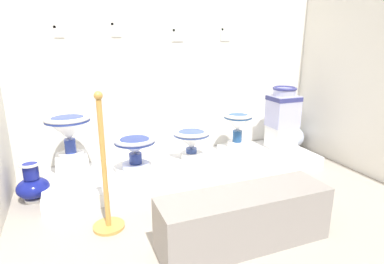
% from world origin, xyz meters
% --- Properties ---
extents(ground_plane, '(5.51, 5.59, 0.02)m').
position_xyz_m(ground_plane, '(1.76, 0.80, -0.01)').
color(ground_plane, '#A3998C').
extents(wall_back, '(3.71, 0.06, 2.96)m').
position_xyz_m(wall_back, '(1.76, 2.82, 1.48)').
color(wall_back, white).
rests_on(wall_back, ground_plane).
extents(display_platform, '(2.96, 0.83, 0.12)m').
position_xyz_m(display_platform, '(1.76, 2.36, 0.06)').
color(display_platform, white).
rests_on(display_platform, ground_plane).
extents(plinth_block_tall_cobalt, '(0.29, 0.37, 0.22)m').
position_xyz_m(plinth_block_tall_cobalt, '(0.55, 2.42, 0.23)').
color(plinth_block_tall_cobalt, white).
rests_on(plinth_block_tall_cobalt, display_platform).
extents(antique_toilet_tall_cobalt, '(0.42, 0.42, 0.41)m').
position_xyz_m(antique_toilet_tall_cobalt, '(0.55, 2.42, 0.63)').
color(antique_toilet_tall_cobalt, white).
rests_on(antique_toilet_tall_cobalt, plinth_block_tall_cobalt).
extents(plinth_block_rightmost, '(0.37, 0.34, 0.05)m').
position_xyz_m(plinth_block_rightmost, '(1.14, 2.30, 0.15)').
color(plinth_block_rightmost, white).
rests_on(plinth_block_rightmost, display_platform).
extents(antique_toilet_rightmost, '(0.42, 0.42, 0.33)m').
position_xyz_m(antique_toilet_rightmost, '(1.14, 2.30, 0.41)').
color(antique_toilet_rightmost, '#B6BFE9').
rests_on(antique_toilet_rightmost, plinth_block_rightmost).
extents(plinth_block_pale_glazed, '(0.40, 0.39, 0.08)m').
position_xyz_m(plinth_block_pale_glazed, '(1.74, 2.30, 0.17)').
color(plinth_block_pale_glazed, white).
rests_on(plinth_block_pale_glazed, display_platform).
extents(antique_toilet_pale_glazed, '(0.39, 0.39, 0.31)m').
position_xyz_m(antique_toilet_pale_glazed, '(1.74, 2.30, 0.41)').
color(antique_toilet_pale_glazed, white).
rests_on(antique_toilet_pale_glazed, plinth_block_pale_glazed).
extents(plinth_block_squat_floral, '(0.36, 0.32, 0.08)m').
position_xyz_m(plinth_block_squat_floral, '(2.37, 2.45, 0.16)').
color(plinth_block_squat_floral, white).
rests_on(plinth_block_squat_floral, display_platform).
extents(antique_toilet_squat_floral, '(0.34, 0.34, 0.40)m').
position_xyz_m(antique_toilet_squat_floral, '(2.37, 2.45, 0.49)').
color(antique_toilet_squat_floral, white).
rests_on(antique_toilet_squat_floral, plinth_block_squat_floral).
extents(plinth_block_leftmost, '(0.29, 0.28, 0.28)m').
position_xyz_m(plinth_block_leftmost, '(2.97, 2.41, 0.26)').
color(plinth_block_leftmost, white).
rests_on(plinth_block_leftmost, display_platform).
extents(antique_toilet_leftmost, '(0.33, 0.29, 0.48)m').
position_xyz_m(antique_toilet_leftmost, '(2.97, 2.41, 0.65)').
color(antique_toilet_leftmost, '#B0B2E0').
rests_on(antique_toilet_leftmost, plinth_block_leftmost).
extents(info_placard_first, '(0.10, 0.01, 0.12)m').
position_xyz_m(info_placard_first, '(0.56, 2.79, 1.50)').
color(info_placard_first, white).
extents(info_placard_second, '(0.11, 0.01, 0.15)m').
position_xyz_m(info_placard_second, '(1.11, 2.79, 1.52)').
color(info_placard_second, white).
extents(info_placard_third, '(0.13, 0.01, 0.14)m').
position_xyz_m(info_placard_third, '(1.77, 2.79, 1.47)').
color(info_placard_third, white).
extents(info_placard_fourth, '(0.13, 0.01, 0.16)m').
position_xyz_m(info_placard_fourth, '(2.36, 2.79, 1.49)').
color(info_placard_fourth, white).
extents(decorative_vase_spare, '(0.29, 0.29, 0.37)m').
position_xyz_m(decorative_vase_spare, '(0.20, 2.32, 0.15)').
color(decorative_vase_spare, white).
rests_on(decorative_vase_spare, ground_plane).
extents(decorative_vase_corner, '(0.29, 0.29, 0.43)m').
position_xyz_m(decorative_vase_corner, '(3.31, 2.61, 0.18)').
color(decorative_vase_corner, navy).
rests_on(decorative_vase_corner, ground_plane).
extents(stanchion_post_near_left, '(0.24, 0.24, 1.08)m').
position_xyz_m(stanchion_post_near_left, '(0.77, 1.61, 0.34)').
color(stanchion_post_near_left, '#C58F42').
rests_on(stanchion_post_near_left, ground_plane).
extents(museum_bench, '(1.24, 0.36, 0.40)m').
position_xyz_m(museum_bench, '(1.65, 1.05, 0.20)').
color(museum_bench, gray).
rests_on(museum_bench, ground_plane).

